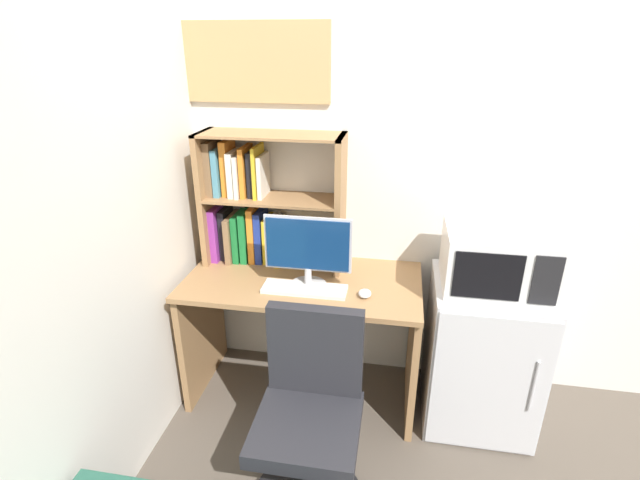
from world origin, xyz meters
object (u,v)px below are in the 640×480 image
microwave (496,259)px  wall_corkboard (256,62)px  keyboard (305,289)px  monitor (308,250)px  desk_chair (310,427)px  hutch_bookshelf (254,203)px  computer_mouse (365,293)px  mini_fridge (481,353)px

microwave → wall_corkboard: 1.57m
keyboard → wall_corkboard: size_ratio=0.55×
monitor → desk_chair: (0.12, -0.59, -0.57)m
keyboard → hutch_bookshelf: bearing=137.4°
monitor → wall_corkboard: (-0.34, 0.39, 0.87)m
computer_mouse → desk_chair: 0.68m
microwave → wall_corkboard: bearing=165.9°
hutch_bookshelf → microwave: (1.28, -0.21, -0.14)m
computer_mouse → wall_corkboard: 1.31m
keyboard → desk_chair: (0.13, -0.55, -0.37)m
desk_chair → wall_corkboard: bearing=115.4°
mini_fridge → microwave: 0.56m
keyboard → wall_corkboard: bearing=127.6°
wall_corkboard → computer_mouse: bearing=-34.3°
keyboard → microwave: (0.93, 0.11, 0.19)m
mini_fridge → microwave: (0.00, 0.00, 0.56)m
hutch_bookshelf → desk_chair: (0.48, -0.87, -0.70)m
hutch_bookshelf → computer_mouse: bearing=-26.4°
hutch_bookshelf → desk_chair: bearing=-61.0°
hutch_bookshelf → mini_fridge: hutch_bookshelf is taller
monitor → keyboard: 0.21m
monitor → wall_corkboard: wall_corkboard is taller
computer_mouse → desk_chair: (-0.18, -0.54, -0.38)m
hutch_bookshelf → computer_mouse: (0.66, -0.33, -0.33)m
hutch_bookshelf → wall_corkboard: (0.02, 0.11, 0.73)m
wall_corkboard → desk_chair: bearing=-64.6°
mini_fridge → hutch_bookshelf: bearing=170.6°
monitor → desk_chair: bearing=-78.4°
wall_corkboard → monitor: bearing=-48.5°
hutch_bookshelf → wall_corkboard: 0.74m
microwave → desk_chair: (-0.80, -0.66, -0.56)m
hutch_bookshelf → monitor: 0.48m
keyboard → computer_mouse: 0.31m
hutch_bookshelf → keyboard: bearing=-42.6°
monitor → microwave: bearing=4.3°
monitor → keyboard: monitor is taller
computer_mouse → desk_chair: desk_chair is taller
monitor → mini_fridge: bearing=4.1°
keyboard → mini_fridge: size_ratio=0.53×
computer_mouse → hutch_bookshelf: bearing=153.6°
mini_fridge → wall_corkboard: (-1.27, 0.32, 1.43)m
monitor → wall_corkboard: bearing=131.5°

